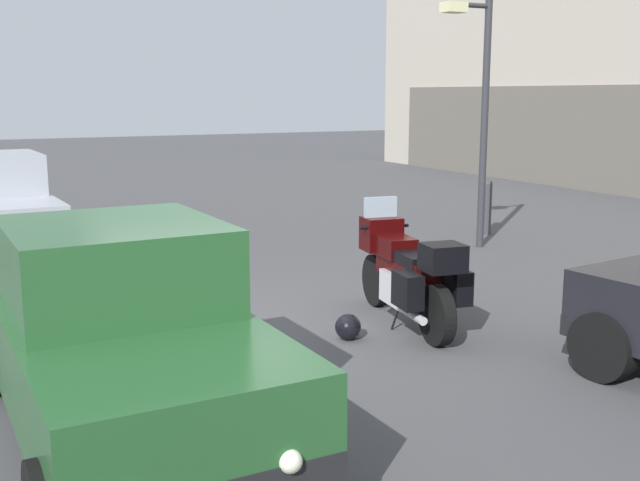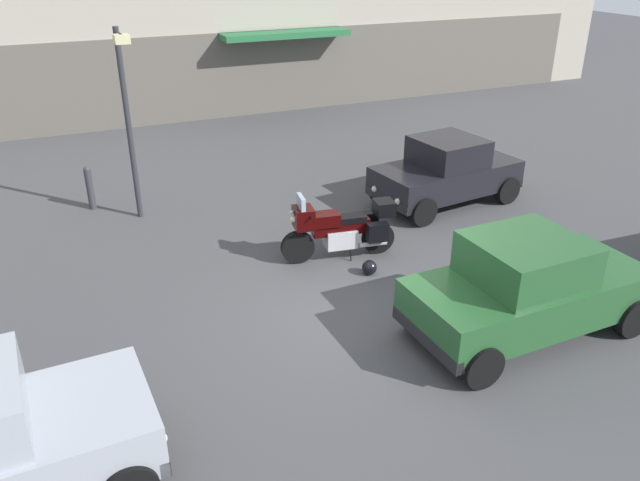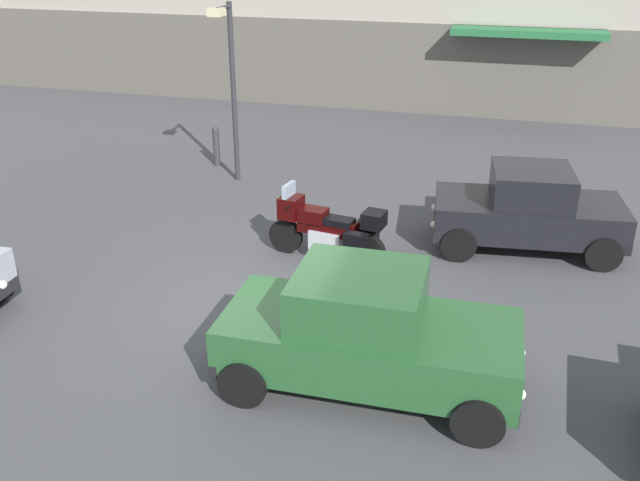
# 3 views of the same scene
# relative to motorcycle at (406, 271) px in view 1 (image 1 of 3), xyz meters

# --- Properties ---
(ground_plane) EXTENTS (80.00, 80.00, 0.00)m
(ground_plane) POSITION_rel_motorcycle_xyz_m (-0.64, -1.97, -0.62)
(ground_plane) COLOR #424244
(motorcycle) EXTENTS (2.25, 0.92, 1.36)m
(motorcycle) POSITION_rel_motorcycle_xyz_m (0.00, 0.00, 0.00)
(motorcycle) COLOR black
(motorcycle) RESTS_ON ground
(helmet) EXTENTS (0.28, 0.28, 0.28)m
(helmet) POSITION_rel_motorcycle_xyz_m (0.18, -0.85, -0.48)
(helmet) COLOR black
(helmet) RESTS_ON ground
(car_wagon_end) EXTENTS (3.91, 1.85, 1.64)m
(car_wagon_end) POSITION_rel_motorcycle_xyz_m (1.47, -3.51, 0.19)
(car_wagon_end) COLOR #235128
(car_wagon_end) RESTS_ON ground
(streetlamp_curbside) EXTENTS (0.28, 0.94, 4.06)m
(streetlamp_curbside) POSITION_rel_motorcycle_xyz_m (-3.22, 3.47, 1.90)
(streetlamp_curbside) COLOR #2D2D33
(streetlamp_curbside) RESTS_ON ground
(bollard_curbside) EXTENTS (0.16, 0.16, 1.02)m
(bollard_curbside) POSITION_rel_motorcycle_xyz_m (-4.14, 4.53, -0.08)
(bollard_curbside) COLOR #333338
(bollard_curbside) RESTS_ON ground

